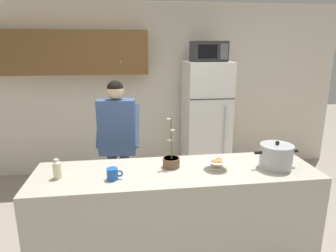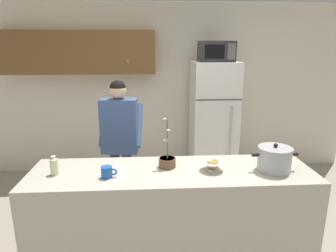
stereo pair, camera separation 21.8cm
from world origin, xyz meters
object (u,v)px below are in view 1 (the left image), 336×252
refrigerator (206,121)px  bottle_near_edge (57,169)px  person_near_pot (117,135)px  potted_orchid (171,160)px  bread_bowl (217,164)px  cooking_pot (276,156)px  coffee_mug (113,174)px  microwave (209,51)px

refrigerator → bottle_near_edge: size_ratio=10.71×
person_near_pot → bottle_near_edge: 1.03m
refrigerator → potted_orchid: (-0.79, -1.77, 0.11)m
person_near_pot → bread_bowl: (0.88, -0.92, -0.02)m
refrigerator → cooking_pot: bearing=-86.3°
bottle_near_edge → refrigerator: bearing=47.2°
person_near_pot → bottle_near_edge: bearing=-116.3°
cooking_pot → coffee_mug: (-1.41, -0.05, -0.06)m
refrigerator → bread_bowl: (-0.40, -1.87, 0.10)m
refrigerator → potted_orchid: refrigerator is taller
coffee_mug → bread_bowl: bread_bowl is taller
bread_bowl → coffee_mug: bearing=-174.5°
refrigerator → potted_orchid: bearing=-114.0°
person_near_pot → potted_orchid: 0.96m
refrigerator → coffee_mug: (-1.29, -1.96, 0.09)m
microwave → bread_bowl: 2.11m
cooking_pot → bread_bowl: cooking_pot is taller
microwave → bread_bowl: (-0.40, -1.85, -0.92)m
refrigerator → bottle_near_edge: 2.56m
microwave → potted_orchid: (-0.79, -1.75, -0.91)m
microwave → bottle_near_edge: microwave is taller
refrigerator → microwave: size_ratio=3.65×
coffee_mug → bottle_near_edge: (-0.45, 0.09, 0.03)m
refrigerator → cooking_pot: (0.12, -1.91, 0.15)m
bread_bowl → potted_orchid: 0.40m
cooking_pot → coffee_mug: size_ratio=3.05×
microwave → bread_bowl: microwave is taller
microwave → bottle_near_edge: 2.69m
microwave → person_near_pot: bearing=-144.0°
microwave → cooking_pot: bearing=-86.3°
microwave → cooking_pot: size_ratio=1.20×
cooking_pot → person_near_pot: bearing=145.8°
person_near_pot → bread_bowl: bearing=-46.3°
refrigerator → bread_bowl: 1.92m
refrigerator → bottle_near_edge: (-1.74, -1.88, 0.12)m
person_near_pot → coffee_mug: bearing=-90.6°
person_near_pot → cooking_pot: bearing=-34.2°
cooking_pot → microwave: bearing=93.7°
person_near_pot → bottle_near_edge: (-0.45, -0.92, 0.00)m
microwave → bottle_near_edge: bearing=-133.1°
coffee_mug → bread_bowl: bearing=5.5°
person_near_pot → cooking_pot: (1.40, -0.95, 0.03)m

